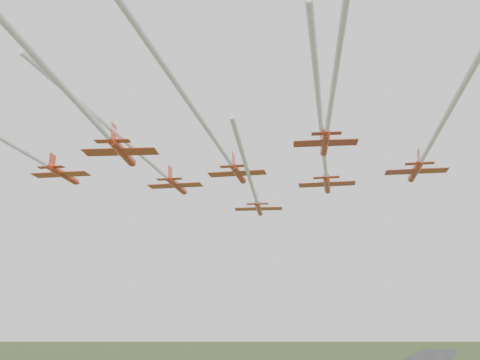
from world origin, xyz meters
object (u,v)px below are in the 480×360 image
at_px(jet_row2_right, 324,158).
at_px(jet_row4_left, 73,98).
at_px(jet_lead, 254,194).
at_px(jet_row2_left, 153,165).
at_px(jet_row3_left, 2,139).
at_px(jet_row4_right, 331,101).
at_px(jet_row3_mid, 220,147).
at_px(jet_row3_right, 438,130).

xyz_separation_m(jet_row2_right, jet_row4_left, (-17.84, -32.54, -0.99)).
height_order(jet_lead, jet_row2_left, jet_row2_left).
bearing_deg(jet_lead, jet_row4_left, -110.59).
height_order(jet_lead, jet_row4_left, jet_row4_left).
height_order(jet_row2_right, jet_row4_left, jet_row2_right).
distance_m(jet_row2_left, jet_row3_left, 22.22).
distance_m(jet_lead, jet_row4_right, 38.47).
bearing_deg(jet_lead, jet_row3_mid, -96.18).
bearing_deg(jet_row2_left, jet_row3_mid, -41.24).
bearing_deg(jet_row3_mid, jet_row3_left, -167.92).
bearing_deg(jet_row3_left, jet_row4_right, -8.84).
height_order(jet_row3_right, jet_row4_right, jet_row4_right).
height_order(jet_lead, jet_row3_right, jet_lead).
distance_m(jet_row2_left, jet_row4_right, 35.24).
bearing_deg(jet_row3_mid, jet_row2_right, 39.52).
relative_size(jet_row2_right, jet_row3_right, 0.93).
xyz_separation_m(jet_row3_right, jet_row4_right, (-9.83, -12.05, 0.46)).
height_order(jet_row4_left, jet_row4_right, jet_row4_left).
bearing_deg(jet_row4_left, jet_row4_right, 7.72).
distance_m(jet_row3_left, jet_row4_left, 19.65).
bearing_deg(jet_row4_right, jet_row3_mid, 138.23).
relative_size(jet_row2_left, jet_row3_mid, 1.02).
xyz_separation_m(jet_lead, jet_row4_right, (21.11, -32.15, 0.49)).
distance_m(jet_row2_left, jet_row2_right, 25.97).
bearing_deg(jet_row4_right, jet_row2_right, 89.11).
bearing_deg(jet_row2_right, jet_row3_mid, -140.76).
bearing_deg(jet_row2_left, jet_row3_left, -129.98).
relative_size(jet_row3_mid, jet_row4_right, 1.02).
relative_size(jet_row3_right, jet_row4_right, 1.24).
bearing_deg(jet_row3_left, jet_lead, 46.20).
bearing_deg(jet_row2_right, jet_row3_right, -41.55).
distance_m(jet_row3_mid, jet_row3_right, 26.57).
height_order(jet_row3_left, jet_row3_mid, jet_row3_left).
bearing_deg(jet_row3_right, jet_row3_left, -176.60).
relative_size(jet_row3_mid, jet_row4_left, 0.81).
bearing_deg(jet_row4_right, jet_lead, 106.55).
height_order(jet_row2_left, jet_row3_right, jet_row2_left).
xyz_separation_m(jet_lead, jet_row2_right, (15.20, -11.31, 1.15)).
relative_size(jet_row3_right, jet_row4_left, 0.98).
relative_size(jet_lead, jet_row4_right, 1.00).
relative_size(jet_row2_left, jet_row2_right, 0.90).
relative_size(jet_row2_right, jet_row4_right, 1.15).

